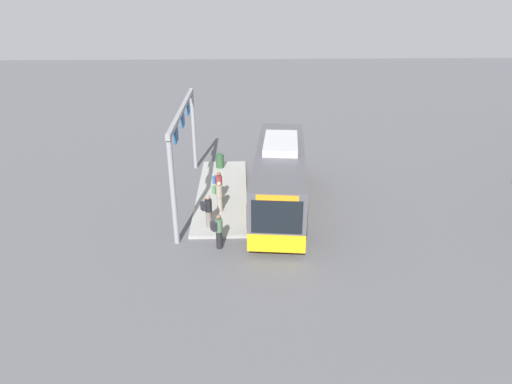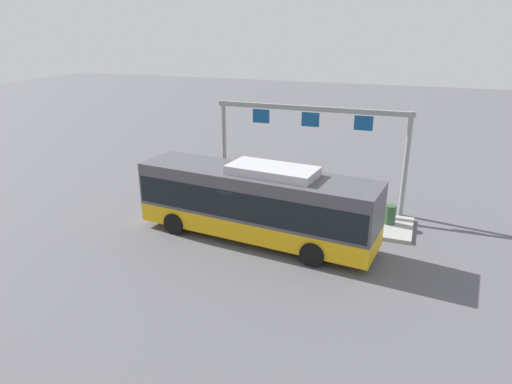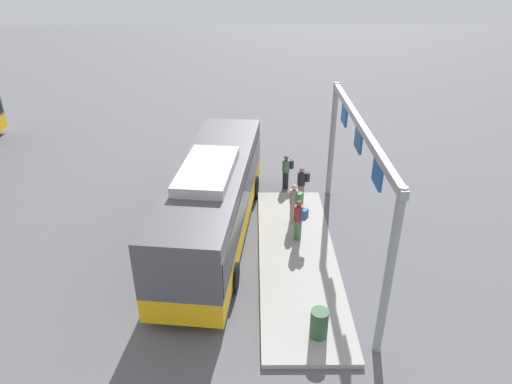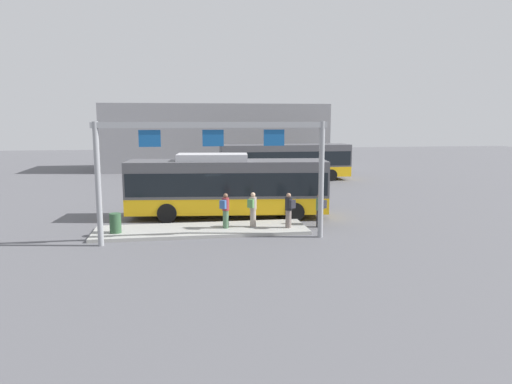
% 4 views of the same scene
% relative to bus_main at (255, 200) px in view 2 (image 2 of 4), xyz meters
% --- Properties ---
extents(ground_plane, '(120.00, 120.00, 0.00)m').
position_rel_bus_main_xyz_m(ground_plane, '(0.01, -0.00, -1.81)').
color(ground_plane, '#56565B').
extents(platform_curb, '(10.00, 2.80, 0.16)m').
position_rel_bus_main_xyz_m(platform_curb, '(-1.55, -3.13, -1.73)').
color(platform_curb, '#9E9E99').
rests_on(platform_curb, ground).
extents(bus_main, '(10.84, 3.67, 3.46)m').
position_rel_bus_main_xyz_m(bus_main, '(0.00, 0.00, 0.00)').
color(bus_main, '#EAAD14').
rests_on(bus_main, ground).
extents(person_boarding, '(0.55, 0.60, 1.67)m').
position_rel_bus_main_xyz_m(person_boarding, '(4.26, -3.07, -0.92)').
color(person_boarding, black).
rests_on(person_boarding, ground).
extents(person_waiting_near, '(0.52, 0.61, 1.67)m').
position_rel_bus_main_xyz_m(person_waiting_near, '(2.57, -3.64, -0.76)').
color(person_waiting_near, slate).
rests_on(person_waiting_near, platform_curb).
extents(person_waiting_mid, '(0.55, 0.60, 1.67)m').
position_rel_bus_main_xyz_m(person_waiting_mid, '(0.90, -3.18, -0.76)').
color(person_waiting_mid, gray).
rests_on(person_waiting_mid, platform_curb).
extents(person_waiting_far, '(0.55, 0.60, 1.67)m').
position_rel_bus_main_xyz_m(person_waiting_far, '(-0.42, -3.25, -0.76)').
color(person_waiting_far, '#476B4C').
rests_on(person_waiting_far, platform_curb).
extents(platform_sign_gantry, '(9.97, 0.24, 5.20)m').
position_rel_bus_main_xyz_m(platform_sign_gantry, '(-1.08, -5.01, 1.98)').
color(platform_sign_gantry, gray).
rests_on(platform_sign_gantry, ground).
extents(trash_bin, '(0.52, 0.52, 0.90)m').
position_rel_bus_main_xyz_m(trash_bin, '(-5.46, -3.40, -1.20)').
color(trash_bin, '#2D5133').
rests_on(trash_bin, platform_curb).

